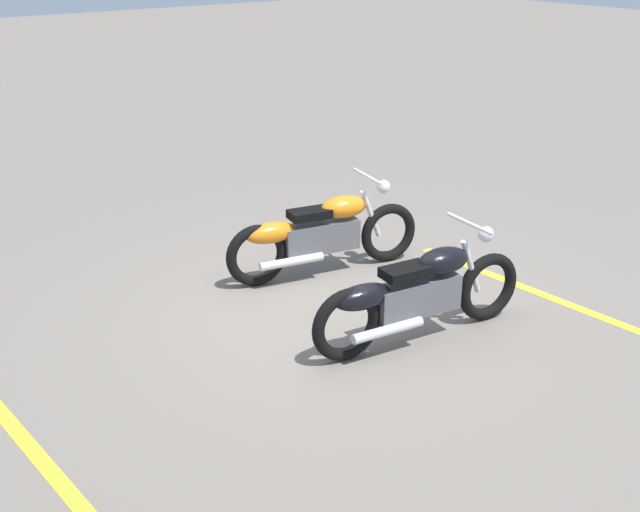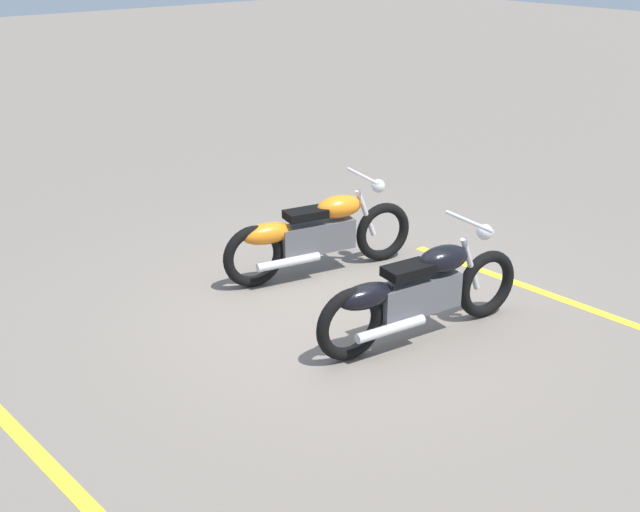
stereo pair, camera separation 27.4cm
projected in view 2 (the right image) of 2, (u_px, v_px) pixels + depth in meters
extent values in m
plane|color=slate|center=(344.00, 310.00, 7.78)|extent=(60.00, 60.00, 0.00)
torus|color=black|center=(383.00, 232.00, 8.83)|extent=(0.68, 0.25, 0.67)
torus|color=black|center=(254.00, 256.00, 8.17)|extent=(0.68, 0.25, 0.67)
cube|color=#59595E|center=(317.00, 237.00, 8.44)|extent=(0.87, 0.39, 0.32)
ellipsoid|color=orange|center=(339.00, 207.00, 8.44)|extent=(0.57, 0.38, 0.24)
ellipsoid|color=orange|center=(267.00, 233.00, 8.15)|extent=(0.60, 0.35, 0.22)
cube|color=black|center=(306.00, 214.00, 8.28)|extent=(0.48, 0.33, 0.09)
cylinder|color=silver|center=(366.00, 213.00, 8.63)|extent=(0.27, 0.11, 0.56)
cylinder|color=silver|center=(362.00, 176.00, 8.45)|extent=(0.16, 0.61, 0.04)
sphere|color=silver|center=(378.00, 186.00, 8.58)|extent=(0.15, 0.15, 0.15)
cylinder|color=silver|center=(289.00, 262.00, 8.22)|extent=(0.70, 0.23, 0.09)
torus|color=black|center=(486.00, 284.00, 7.53)|extent=(0.68, 0.19, 0.67)
torus|color=black|center=(350.00, 324.00, 6.77)|extent=(0.68, 0.19, 0.67)
cube|color=#59595E|center=(418.00, 296.00, 7.09)|extent=(0.86, 0.33, 0.32)
ellipsoid|color=black|center=(443.00, 259.00, 7.11)|extent=(0.55, 0.34, 0.24)
ellipsoid|color=black|center=(366.00, 296.00, 6.76)|extent=(0.59, 0.31, 0.22)
cube|color=black|center=(408.00, 270.00, 6.92)|extent=(0.47, 0.29, 0.09)
cylinder|color=silver|center=(470.00, 264.00, 7.32)|extent=(0.27, 0.09, 0.56)
cylinder|color=silver|center=(469.00, 222.00, 7.13)|extent=(0.12, 0.62, 0.04)
sphere|color=silver|center=(485.00, 232.00, 7.28)|extent=(0.15, 0.15, 0.15)
cylinder|color=silver|center=(391.00, 329.00, 6.85)|extent=(0.71, 0.18, 0.09)
cube|color=yellow|center=(537.00, 290.00, 8.19)|extent=(0.31, 3.20, 0.01)
cube|color=yellow|center=(10.00, 425.00, 5.97)|extent=(0.31, 3.20, 0.01)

